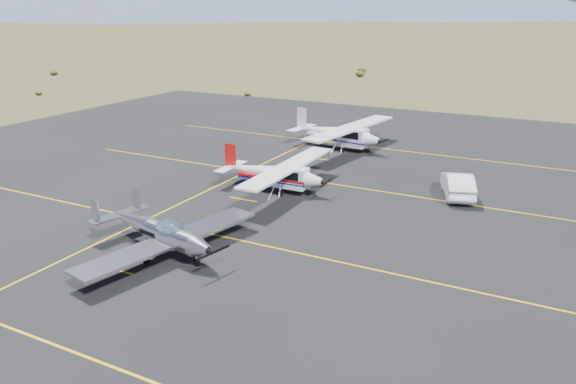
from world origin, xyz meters
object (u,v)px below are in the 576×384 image
Objects in this scene: aircraft_low_wing at (161,232)px; sedan at (458,184)px; aircraft_cessna at (274,172)px; aircraft_plain at (338,133)px.

sedan is (11.06, 15.30, -0.28)m from aircraft_low_wing.
aircraft_cessna is at bearing 101.10° from aircraft_low_wing.
aircraft_plain reaches higher than aircraft_cessna.
sedan is (10.89, 4.26, -0.43)m from aircraft_cessna.
aircraft_plain is at bearing 92.29° from aircraft_cessna.
aircraft_cessna is at bearing 1.99° from sedan.
aircraft_low_wing is at bearing -80.37° from aircraft_plain.
sedan is (11.52, -7.96, -0.57)m from aircraft_plain.
sedan is at bearing 20.68° from aircraft_cessna.
aircraft_plain is 2.59× the size of sedan.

